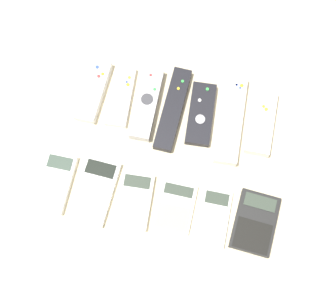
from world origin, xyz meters
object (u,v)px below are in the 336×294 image
Objects in this scene: remote_1 at (121,96)px; remote_4 at (201,114)px; remote_3 at (173,109)px; calculator_2 at (134,201)px; calculator_3 at (175,207)px; calculator_5 at (255,223)px; calculator_0 at (55,183)px; remote_6 at (261,122)px; remote_0 at (94,91)px; remote_5 at (231,120)px; calculator_1 at (94,191)px; remote_2 at (147,104)px; calculator_4 at (214,217)px.

remote_4 is at bearing -4.99° from remote_1.
remote_3 reaches higher than calculator_2.
calculator_3 is 0.18m from calculator_5.
calculator_0 is at bearing -115.19° from remote_1.
remote_6 is at bearing -0.51° from remote_4.
remote_0 is 0.24m from calculator_0.
remote_3 reaches higher than remote_1.
remote_5 is (0.34, -0.00, 0.00)m from remote_0.
remote_1 is 0.24m from calculator_1.
remote_6 is at bearing 1.15° from remote_2.
remote_2 is at bearing -9.77° from remote_1.
remote_1 is 0.13m from remote_3.
remote_3 is at bearing 103.67° from calculator_3.
calculator_1 is at bearing -107.66° from remote_2.
remote_6 is at bearing 40.89° from calculator_2.
calculator_2 is 0.93× the size of calculator_5.
remote_0 reaches higher than calculator_4.
calculator_1 is at bearing -94.22° from remote_1.
remote_4 reaches higher than calculator_0.
remote_6 is 0.29m from calculator_3.
remote_1 reaches higher than calculator_2.
remote_1 is at bearing 172.91° from remote_2.
remote_4 is 0.38m from calculator_0.
remote_2 and remote_6 have the same top height.
calculator_4 is at bearing -75.95° from remote_4.
remote_4 is at bearing 0.90° from remote_0.
calculator_4 is (0.00, -0.24, -0.01)m from remote_5.
remote_1 is (0.07, 0.00, -0.00)m from remote_0.
remote_5 is 1.69× the size of calculator_2.
remote_0 reaches higher than calculator_5.
remote_1 is at bearing 176.49° from remote_5.
remote_4 is at bearing 129.91° from calculator_5.
remote_2 is at bearing -178.52° from remote_6.
calculator_0 is 1.05× the size of calculator_2.
calculator_2 is at bearing -84.96° from remote_2.
remote_3 is at bearing -178.09° from remote_6.
remote_4 is at bearing 51.99° from calculator_1.
remote_0 reaches higher than remote_3.
remote_0 is 0.49m from calculator_5.
calculator_2 is (0.02, -0.24, -0.01)m from remote_2.
calculator_3 is (0.19, 0.00, -0.00)m from calculator_1.
calculator_5 is at bearing -36.16° from remote_1.
remote_2 reaches higher than remote_4.
remote_0 is 0.07m from remote_1.
remote_5 is at bearing 49.44° from calculator_2.
remote_4 is 1.42× the size of calculator_3.
remote_3 is 1.51× the size of calculator_5.
remote_5 is (0.07, -0.00, 0.00)m from remote_4.
remote_2 is at bearing 178.15° from remote_5.
remote_4 reaches higher than calculator_4.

